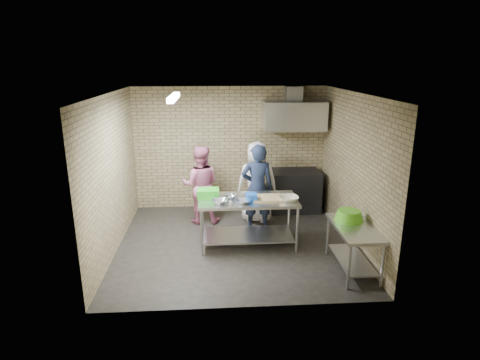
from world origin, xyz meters
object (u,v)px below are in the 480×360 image
(green_basin, at_px, (349,215))
(woman_pink, at_px, (200,185))
(blue_tub, at_px, (251,197))
(bottle_green, at_px, (313,118))
(green_crate, at_px, (208,193))
(woman_white, at_px, (257,182))
(man_navy, at_px, (257,187))
(prep_table, at_px, (248,222))
(stove, at_px, (292,191))
(side_counter, at_px, (353,248))

(green_basin, relative_size, woman_pink, 0.29)
(blue_tub, bearing_deg, bottle_green, 53.04)
(green_crate, distance_m, woman_white, 1.39)
(man_navy, bearing_deg, blue_tub, 75.46)
(green_crate, bearing_deg, prep_table, -9.73)
(green_basin, xyz_separation_m, bottle_green, (0.02, 2.74, 1.18))
(prep_table, bearing_deg, woman_white, 75.62)
(green_basin, bearing_deg, stove, 99.76)
(green_crate, relative_size, man_navy, 0.23)
(woman_pink, xyz_separation_m, woman_white, (1.15, -0.03, 0.04))
(green_crate, height_order, woman_pink, woman_pink)
(prep_table, bearing_deg, woman_pink, 127.57)
(blue_tub, bearing_deg, prep_table, 116.57)
(stove, relative_size, man_navy, 0.70)
(side_counter, relative_size, stove, 1.00)
(woman_pink, distance_m, woman_white, 1.15)
(green_crate, relative_size, green_basin, 0.84)
(woman_white, bearing_deg, woman_pink, 7.33)
(blue_tub, distance_m, woman_white, 1.22)
(green_basin, height_order, bottle_green, bottle_green)
(green_basin, bearing_deg, prep_table, 152.46)
(prep_table, distance_m, stove, 2.03)
(bottle_green, relative_size, woman_pink, 0.09)
(side_counter, xyz_separation_m, stove, (-0.45, 2.75, 0.08))
(stove, relative_size, woman_pink, 0.75)
(stove, relative_size, blue_tub, 6.20)
(bottle_green, bearing_deg, woman_white, -147.35)
(green_crate, relative_size, blue_tub, 2.00)
(blue_tub, bearing_deg, woman_white, 79.06)
(prep_table, distance_m, man_navy, 0.85)
(woman_pink, bearing_deg, bottle_green, -158.18)
(prep_table, relative_size, green_basin, 3.79)
(side_counter, relative_size, green_basin, 2.61)
(stove, xyz_separation_m, blue_tub, (-1.08, -1.79, 0.48))
(blue_tub, bearing_deg, woman_pink, 126.77)
(prep_table, xyz_separation_m, stove, (1.13, 1.69, 0.01))
(green_crate, xyz_separation_m, woman_white, (0.98, 0.98, -0.11))
(man_navy, relative_size, woman_white, 1.02)
(green_crate, relative_size, woman_pink, 0.24)
(side_counter, height_order, bottle_green, bottle_green)
(stove, distance_m, man_navy, 1.39)
(blue_tub, xyz_separation_m, woman_pink, (-0.92, 1.23, -0.14))
(prep_table, height_order, green_basin, green_basin)
(green_basin, distance_m, man_navy, 2.00)
(prep_table, relative_size, green_crate, 4.50)
(woman_pink, relative_size, woman_white, 0.95)
(side_counter, bearing_deg, woman_white, 120.93)
(prep_table, xyz_separation_m, side_counter, (1.58, -1.06, -0.06))
(green_crate, height_order, green_basin, green_crate)
(green_basin, distance_m, woman_pink, 3.11)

